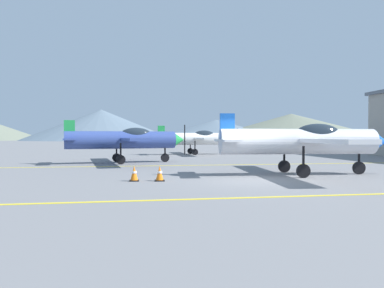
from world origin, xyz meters
The scene contains 11 objects.
ground_plane centered at (0.00, 0.00, 0.00)m, with size 400.00×400.00×0.00m, color slate.
apron_line_near centered at (0.00, -3.98, 0.01)m, with size 80.00×0.16×0.01m, color yellow.
apron_line_far centered at (0.00, 7.11, 0.01)m, with size 80.00×0.16×0.01m, color yellow.
airplane_near centered at (2.84, 1.29, 1.53)m, with size 7.86×9.05×2.71m.
airplane_mid centered at (-5.17, 9.73, 1.53)m, with size 7.91×9.06×2.71m.
airplane_far centered at (1.22, 19.55, 1.53)m, with size 7.84×9.03×2.71m.
traffic_cone_front centered at (-3.66, 0.11, 0.29)m, with size 0.36×0.36×0.59m.
traffic_cone_side centered at (-4.62, 0.24, 0.29)m, with size 0.36×0.36×0.59m.
hill_centerleft centered at (-19.78, 145.34, 6.74)m, with size 66.62×66.62×13.49m, color slate.
hill_centerright centered at (30.42, 140.39, 4.59)m, with size 65.90×65.90×9.18m, color slate.
hill_right centered at (62.55, 132.70, 5.84)m, with size 83.45×83.45×11.68m, color slate.
Camera 1 is at (-4.53, -13.39, 1.71)m, focal length 33.02 mm.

